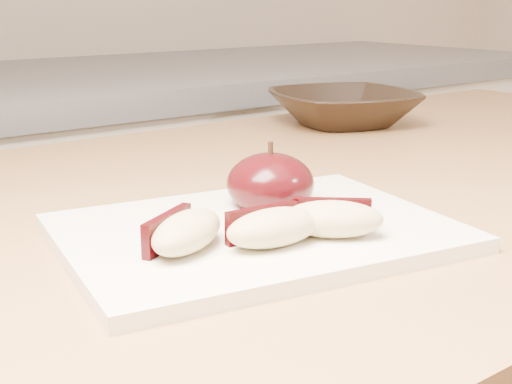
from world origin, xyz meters
TOP-DOWN VIEW (x-y plane):
  - cutting_board at (-0.03, 0.40)m, footprint 0.30×0.25m
  - apple_half at (0.02, 0.43)m, footprint 0.07×0.07m
  - apple_wedge_a at (-0.09, 0.39)m, footprint 0.08×0.06m
  - apple_wedge_b at (-0.04, 0.36)m, footprint 0.07×0.04m
  - apple_wedge_c at (0.00, 0.35)m, footprint 0.07×0.07m
  - bowl at (0.35, 0.70)m, footprint 0.24×0.24m

SIDE VIEW (x-z plane):
  - cutting_board at x=-0.03m, z-range 0.90..0.91m
  - bowl at x=0.35m, z-range 0.90..0.95m
  - apple_wedge_a at x=-0.09m, z-range 0.91..0.94m
  - apple_wedge_b at x=-0.04m, z-range 0.91..0.94m
  - apple_wedge_c at x=0.00m, z-range 0.91..0.94m
  - apple_half at x=0.02m, z-range 0.90..0.96m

